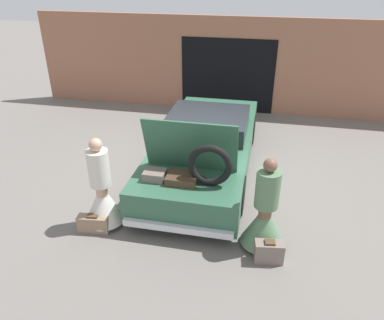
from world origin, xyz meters
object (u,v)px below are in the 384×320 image
Objects in this scene: car at (205,146)px; person_right at (265,217)px; person_left at (102,195)px; suitcase_beside_left_person at (94,224)px; suitcase_beside_right_person at (269,252)px.

car is 2.74m from person_right.
suitcase_beside_left_person is at bearing -18.63° from person_left.
car is 3.13m from suitcase_beside_right_person.
car reaches higher than suitcase_beside_right_person.
person_left reaches higher than suitcase_beside_right_person.
suitcase_beside_right_person is (2.89, -0.37, -0.41)m from person_left.
suitcase_beside_right_person is at bearing 86.02° from person_left.
suitcase_beside_left_person is 1.18× the size of suitcase_beside_right_person.
person_right reaches higher than suitcase_beside_left_person.
person_right is (2.77, -0.02, -0.02)m from person_left.
person_left is 2.94m from suitcase_beside_right_person.
person_right is (1.38, -2.36, 0.00)m from car.
person_left is at bearing -120.65° from car.
car reaches higher than person_right.
suitcase_beside_right_person reaches higher than suitcase_beside_left_person.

